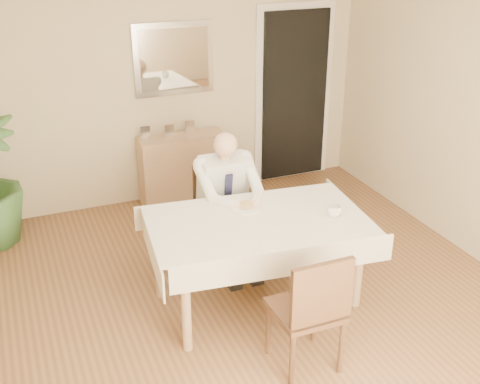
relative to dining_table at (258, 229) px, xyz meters
name	(u,v)px	position (x,y,z in m)	size (l,w,h in m)	color
room	(259,166)	(-0.09, -0.21, 0.63)	(5.00, 5.02, 2.60)	brown
doorway	(294,96)	(1.46, 2.25, 0.33)	(0.96, 0.07, 2.10)	white
mirror	(174,59)	(0.04, 2.25, 0.88)	(0.86, 0.04, 0.76)	silver
dining_table	(258,229)	(0.00, 0.00, 0.00)	(1.82, 1.20, 0.75)	#A57F5D
chair_far	(219,206)	(0.00, 0.88, -0.19)	(0.43, 0.43, 0.86)	#3A2112
chair_near	(312,307)	(0.00, -0.91, -0.14)	(0.44, 0.44, 0.93)	#3A2112
seated_man	(230,197)	(0.00, 0.59, 0.02)	(0.48, 0.72, 1.24)	white
plate	(246,208)	(-0.01, 0.22, 0.09)	(0.26, 0.26, 0.02)	white
food	(246,205)	(-0.01, 0.22, 0.11)	(0.14, 0.14, 0.06)	#977747
knife	(253,208)	(0.03, 0.16, 0.11)	(0.01, 0.01, 0.13)	silver
fork	(244,210)	(-0.05, 0.16, 0.11)	(0.01, 0.01, 0.13)	silver
coffee_mug	(334,211)	(0.58, -0.17, 0.13)	(0.11, 0.11, 0.09)	white
sideboard	(183,168)	(0.04, 2.11, -0.29)	(0.94, 0.32, 0.75)	#A57F5D
photo_frame_left	(145,133)	(-0.34, 2.16, 0.15)	(0.10, 0.02, 0.14)	silver
photo_frame_center	(169,131)	(-0.09, 2.11, 0.15)	(0.10, 0.02, 0.14)	silver
photo_frame_right	(190,127)	(0.15, 2.16, 0.15)	(0.10, 0.02, 0.14)	silver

